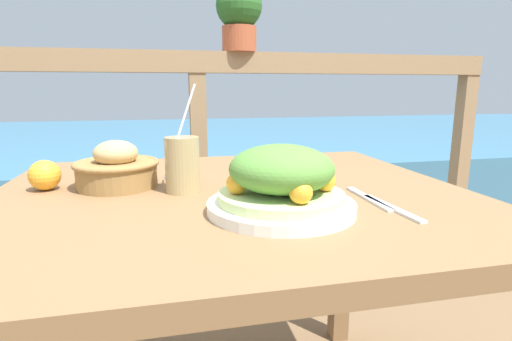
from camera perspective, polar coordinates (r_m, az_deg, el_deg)
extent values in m
cube|color=olive|center=(0.91, -3.41, -4.08)|extent=(1.06, 0.92, 0.04)
cube|color=olive|center=(1.44, -25.35, -14.18)|extent=(0.06, 0.06, 0.67)
cube|color=olive|center=(1.53, 12.06, -11.74)|extent=(0.06, 0.06, 0.67)
cube|color=#937551|center=(1.79, -8.50, 15.07)|extent=(2.80, 0.08, 0.09)
cube|color=#937551|center=(1.84, -7.99, -2.17)|extent=(0.07, 0.07, 1.00)
cube|color=#937551|center=(2.37, 26.98, -0.19)|extent=(0.07, 0.07, 1.00)
cube|color=teal|center=(4.34, -10.71, 2.16)|extent=(12.00, 4.00, 0.46)
cylinder|color=white|center=(0.75, 3.60, -5.15)|extent=(0.28, 0.28, 0.02)
cylinder|color=#C6DB8E|center=(0.75, 3.61, -3.76)|extent=(0.24, 0.24, 0.02)
ellipsoid|color=#568E38|center=(0.74, 3.67, 0.26)|extent=(0.19, 0.19, 0.09)
sphere|color=#F9A328|center=(0.76, 9.85, -1.45)|extent=(0.04, 0.04, 0.04)
sphere|color=#F9A328|center=(0.82, 2.90, -0.27)|extent=(0.04, 0.04, 0.04)
sphere|color=#F9A328|center=(0.73, -2.73, -1.85)|extent=(0.04, 0.04, 0.04)
sphere|color=#F9A328|center=(0.67, 6.44, -3.14)|extent=(0.04, 0.04, 0.04)
cylinder|color=tan|center=(0.90, -10.47, 0.82)|extent=(0.08, 0.08, 0.12)
cylinder|color=white|center=(0.90, -10.85, 5.48)|extent=(0.08, 0.03, 0.21)
cylinder|color=olive|center=(0.99, -19.21, -0.51)|extent=(0.18, 0.18, 0.06)
torus|color=olive|center=(0.98, -19.31, 0.96)|extent=(0.19, 0.19, 0.01)
ellipsoid|color=tan|center=(0.98, -19.41, 2.34)|extent=(0.10, 0.10, 0.06)
cylinder|color=#A34C2D|center=(1.82, -2.41, 18.23)|extent=(0.15, 0.15, 0.11)
sphere|color=#285B23|center=(1.84, -2.45, 22.48)|extent=(0.20, 0.20, 0.20)
cube|color=silver|center=(0.87, 15.78, -3.87)|extent=(0.02, 0.18, 0.00)
cube|color=silver|center=(0.81, 18.87, -5.07)|extent=(0.03, 0.18, 0.00)
sphere|color=#F9A328|center=(1.02, -27.95, -0.60)|extent=(0.07, 0.07, 0.07)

